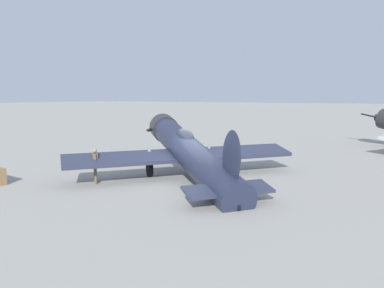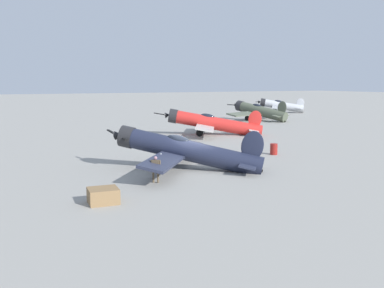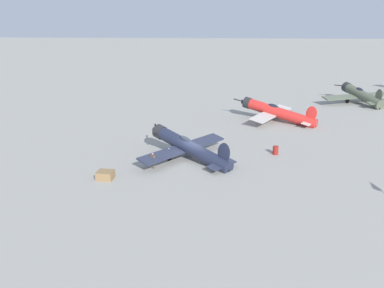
% 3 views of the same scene
% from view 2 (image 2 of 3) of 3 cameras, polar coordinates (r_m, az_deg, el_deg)
% --- Properties ---
extents(ground_plane, '(400.00, 400.00, 0.00)m').
position_cam_2_polar(ground_plane, '(29.80, -0.00, -3.43)').
color(ground_plane, gray).
extents(airplane_foreground, '(10.00, 9.78, 3.35)m').
position_cam_2_polar(airplane_foreground, '(29.67, -0.95, -0.86)').
color(airplane_foreground, '#1E2338').
rests_on(airplane_foreground, ground_plane).
extents(airplane_mid_apron, '(9.88, 11.28, 3.35)m').
position_cam_2_polar(airplane_mid_apron, '(49.11, 2.69, 2.79)').
color(airplane_mid_apron, red).
rests_on(airplane_mid_apron, ground_plane).
extents(airplane_far_line, '(9.12, 12.97, 3.30)m').
position_cam_2_polar(airplane_far_line, '(68.08, 8.91, 4.38)').
color(airplane_far_line, '#4C5442').
rests_on(airplane_far_line, ground_plane).
extents(airplane_outer_stand, '(11.34, 9.51, 2.95)m').
position_cam_2_polar(airplane_outer_stand, '(86.58, 11.64, 5.05)').
color(airplane_outer_stand, '#B7BABF').
rests_on(airplane_outer_stand, ground_plane).
extents(ground_crew_mechanic, '(0.46, 0.51, 1.63)m').
position_cam_2_polar(ground_crew_mechanic, '(25.86, -4.88, -3.03)').
color(ground_crew_mechanic, brown).
rests_on(ground_crew_mechanic, ground_plane).
extents(equipment_crate, '(1.46, 1.58, 0.76)m').
position_cam_2_polar(equipment_crate, '(22.09, -11.75, -6.77)').
color(equipment_crate, olive).
rests_on(equipment_crate, ground_plane).
extents(fuel_drum, '(0.65, 0.65, 0.92)m').
position_cam_2_polar(fuel_drum, '(36.44, 10.85, -0.68)').
color(fuel_drum, maroon).
rests_on(fuel_drum, ground_plane).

